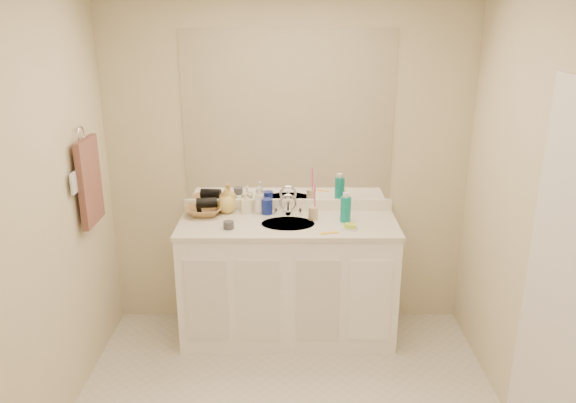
{
  "coord_description": "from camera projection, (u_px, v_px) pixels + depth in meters",
  "views": [
    {
      "loc": [
        0.0,
        -2.61,
        2.27
      ],
      "look_at": [
        0.0,
        0.97,
        1.05
      ],
      "focal_mm": 35.0,
      "sensor_mm": 36.0,
      "label": 1
    }
  ],
  "objects": [
    {
      "name": "switch_plate",
      "position": [
        74.0,
        183.0,
        3.32
      ],
      "size": [
        0.01,
        0.08,
        0.13
      ],
      "primitive_type": "cube",
      "color": "silver",
      "rests_on": "wall_left"
    },
    {
      "name": "mouthwash_bottle",
      "position": [
        346.0,
        209.0,
        3.88
      ],
      "size": [
        0.08,
        0.08,
        0.18
      ],
      "primitive_type": "cylinder",
      "rotation": [
        0.0,
        0.0,
        -0.13
      ],
      "color": "#0A8178",
      "rests_on": "countertop"
    },
    {
      "name": "wall_right",
      "position": [
        547.0,
        236.0,
        2.81
      ],
      "size": [
        0.02,
        2.6,
        2.4
      ],
      "primitive_type": "cube",
      "color": "beige",
      "rests_on": "floor"
    },
    {
      "name": "green_soap",
      "position": [
        350.0,
        226.0,
        3.76
      ],
      "size": [
        0.08,
        0.07,
        0.03
      ],
      "primitive_type": "cube",
      "rotation": [
        0.0,
        0.0,
        -0.25
      ],
      "color": "#B6DE36",
      "rests_on": "soap_dish"
    },
    {
      "name": "vanity_cabinet",
      "position": [
        288.0,
        282.0,
        4.03
      ],
      "size": [
        1.5,
        0.55,
        0.85
      ],
      "primitive_type": "cube",
      "color": "white",
      "rests_on": "floor"
    },
    {
      "name": "mirror",
      "position": [
        288.0,
        118.0,
        3.92
      ],
      "size": [
        1.48,
        0.01,
        1.2
      ],
      "primitive_type": "cube",
      "color": "white",
      "rests_on": "wall_back"
    },
    {
      "name": "soap_dish",
      "position": [
        350.0,
        228.0,
        3.76
      ],
      "size": [
        0.11,
        0.1,
        0.01
      ],
      "primitive_type": "cube",
      "rotation": [
        0.0,
        0.0,
        -0.29
      ],
      "color": "white",
      "rests_on": "countertop"
    },
    {
      "name": "toothbrush",
      "position": [
        315.0,
        199.0,
        3.89
      ],
      "size": [
        0.02,
        0.04,
        0.22
      ],
      "primitive_type": "cylinder",
      "rotation": [
        0.14,
        0.0,
        -0.1
      ],
      "color": "#FB4294",
      "rests_on": "tan_cup"
    },
    {
      "name": "soap_bottle_cream",
      "position": [
        246.0,
        203.0,
        4.05
      ],
      "size": [
        0.08,
        0.08,
        0.16
      ],
      "primitive_type": "imported",
      "rotation": [
        0.0,
        0.0,
        0.17
      ],
      "color": "#EBE7BF",
      "rests_on": "countertop"
    },
    {
      "name": "hair_dryer",
      "position": [
        207.0,
        203.0,
        4.0
      ],
      "size": [
        0.16,
        0.09,
        0.07
      ],
      "primitive_type": "cylinder",
      "rotation": [
        0.0,
        1.57,
        0.12
      ],
      "color": "black",
      "rests_on": "wicker_basket"
    },
    {
      "name": "orange_comb",
      "position": [
        329.0,
        233.0,
        3.69
      ],
      "size": [
        0.13,
        0.06,
        0.01
      ],
      "primitive_type": "cube",
      "rotation": [
        0.0,
        0.0,
        0.26
      ],
      "color": "yellow",
      "rests_on": "countertop"
    },
    {
      "name": "wicker_basket",
      "position": [
        204.0,
        210.0,
        4.02
      ],
      "size": [
        0.27,
        0.27,
        0.06
      ],
      "primitive_type": "imported",
      "rotation": [
        0.0,
        0.0,
        0.02
      ],
      "color": "olive",
      "rests_on": "countertop"
    },
    {
      "name": "sink_basin",
      "position": [
        288.0,
        225.0,
        3.87
      ],
      "size": [
        0.37,
        0.37,
        0.02
      ],
      "primitive_type": "cylinder",
      "color": "beige",
      "rests_on": "countertop"
    },
    {
      "name": "wall_left",
      "position": [
        29.0,
        236.0,
        2.81
      ],
      "size": [
        0.02,
        2.6,
        2.4
      ],
      "primitive_type": "cube",
      "color": "beige",
      "rests_on": "floor"
    },
    {
      "name": "hand_towel",
      "position": [
        90.0,
        182.0,
        3.53
      ],
      "size": [
        0.04,
        0.32,
        0.55
      ],
      "primitive_type": "cube",
      "color": "#51312B",
      "rests_on": "towel_ring"
    },
    {
      "name": "blue_mug",
      "position": [
        267.0,
        206.0,
        4.03
      ],
      "size": [
        0.09,
        0.09,
        0.11
      ],
      "primitive_type": "cylinder",
      "rotation": [
        0.0,
        0.0,
        0.08
      ],
      "color": "navy",
      "rests_on": "countertop"
    },
    {
      "name": "wall_back",
      "position": [
        288.0,
        167.0,
        4.04
      ],
      "size": [
        2.6,
        0.02,
        2.4
      ],
      "primitive_type": "cube",
      "color": "beige",
      "rests_on": "floor"
    },
    {
      "name": "towel_ring",
      "position": [
        81.0,
        135.0,
        3.43
      ],
      "size": [
        0.01,
        0.11,
        0.11
      ],
      "primitive_type": "torus",
      "rotation": [
        0.0,
        1.57,
        0.0
      ],
      "color": "silver",
      "rests_on": "wall_left"
    },
    {
      "name": "faucet",
      "position": [
        288.0,
        207.0,
        4.02
      ],
      "size": [
        0.02,
        0.02,
        0.11
      ],
      "primitive_type": "cylinder",
      "color": "silver",
      "rests_on": "countertop"
    },
    {
      "name": "soap_bottle_white",
      "position": [
        259.0,
        200.0,
        4.04
      ],
      "size": [
        0.08,
        0.08,
        0.19
      ],
      "primitive_type": "imported",
      "rotation": [
        0.0,
        0.0,
        0.08
      ],
      "color": "silver",
      "rests_on": "countertop"
    },
    {
      "name": "soap_bottle_yellow",
      "position": [
        226.0,
        201.0,
        4.05
      ],
      "size": [
        0.15,
        0.15,
        0.18
      ],
      "primitive_type": "imported",
      "rotation": [
        0.0,
        0.0,
        -0.07
      ],
      "color": "gold",
      "rests_on": "countertop"
    },
    {
      "name": "backsplash",
      "position": [
        288.0,
        205.0,
        4.12
      ],
      "size": [
        1.52,
        0.03,
        0.08
      ],
      "primitive_type": "cube",
      "color": "white",
      "rests_on": "countertop"
    },
    {
      "name": "tan_cup",
      "position": [
        313.0,
        213.0,
        3.93
      ],
      "size": [
        0.08,
        0.08,
        0.09
      ],
      "primitive_type": "cylinder",
      "rotation": [
        0.0,
        0.0,
        -0.3
      ],
      "color": "tan",
      "rests_on": "countertop"
    },
    {
      "name": "door",
      "position": [
        566.0,
        300.0,
        2.59
      ],
      "size": [
        0.02,
        0.82,
        2.0
      ],
      "primitive_type": "cube",
      "color": "white",
      "rests_on": "floor"
    },
    {
      "name": "dark_jar",
      "position": [
        229.0,
        225.0,
        3.77
      ],
      "size": [
        0.08,
        0.08,
        0.05
      ],
      "primitive_type": "cylinder",
      "rotation": [
        0.0,
        0.0,
        -0.05
      ],
      "color": "#393A41",
      "rests_on": "countertop"
    },
    {
      "name": "countertop",
      "position": [
        288.0,
        224.0,
        3.89
      ],
      "size": [
        1.52,
        0.57,
        0.03
      ],
      "primitive_type": "cube",
      "color": "silver",
      "rests_on": "vanity_cabinet"
    }
  ]
}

